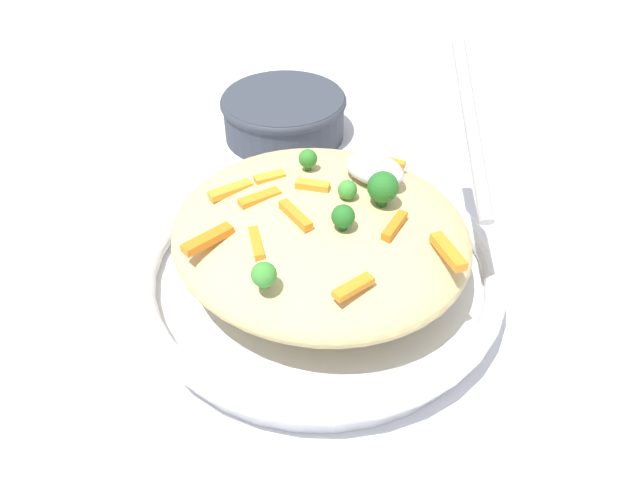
{
  "coord_description": "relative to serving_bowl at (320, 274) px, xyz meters",
  "views": [
    {
      "loc": [
        0.28,
        -0.32,
        0.42
      ],
      "look_at": [
        0.0,
        0.0,
        0.06
      ],
      "focal_mm": 35.39,
      "sensor_mm": 36.0,
      "label": 1
    }
  ],
  "objects": [
    {
      "name": "serving_spoon",
      "position": [
        0.03,
        0.08,
        0.11
      ],
      "size": [
        0.15,
        0.14,
        0.1
      ],
      "color": "#B7B7BC",
      "rests_on": "pasta_mound"
    },
    {
      "name": "companion_bowl",
      "position": [
        -0.22,
        0.19,
        0.01
      ],
      "size": [
        0.16,
        0.16,
        0.05
      ],
      "color": "#333842",
      "rests_on": "ground_plane"
    },
    {
      "name": "carrot_piece_1",
      "position": [
        -0.0,
        0.09,
        0.08
      ],
      "size": [
        0.04,
        0.02,
        0.01
      ],
      "primitive_type": "cube",
      "rotation": [
        0.0,
        0.0,
        3.45
      ],
      "color": "orange",
      "rests_on": "pasta_mound"
    },
    {
      "name": "carrot_piece_4",
      "position": [
        -0.04,
        -0.03,
        0.08
      ],
      "size": [
        0.02,
        0.04,
        0.01
      ],
      "primitive_type": "cube",
      "rotation": [
        0.0,
        0.0,
        4.41
      ],
      "color": "orange",
      "rests_on": "pasta_mound"
    },
    {
      "name": "carrot_piece_10",
      "position": [
        -0.04,
        -0.09,
        0.08
      ],
      "size": [
        0.02,
        0.04,
        0.01
      ],
      "primitive_type": "cube",
      "rotation": [
        0.0,
        0.0,
        4.6
      ],
      "color": "orange",
      "rests_on": "pasta_mound"
    },
    {
      "name": "broccoli_floret_3",
      "position": [
        -0.04,
        0.03,
        0.09
      ],
      "size": [
        0.02,
        0.02,
        0.02
      ],
      "color": "#296820",
      "rests_on": "pasta_mound"
    },
    {
      "name": "carrot_piece_9",
      "position": [
        0.07,
        0.01,
        0.08
      ],
      "size": [
        0.02,
        0.04,
        0.01
      ],
      "primitive_type": "cube",
      "rotation": [
        0.0,
        0.0,
        4.92
      ],
      "color": "orange",
      "rests_on": "pasta_mound"
    },
    {
      "name": "broccoli_floret_0",
      "position": [
        0.01,
        0.02,
        0.09
      ],
      "size": [
        0.02,
        0.02,
        0.02
      ],
      "color": "#377928",
      "rests_on": "pasta_mound"
    },
    {
      "name": "broccoli_floret_4",
      "position": [
        0.04,
        0.03,
        0.1
      ],
      "size": [
        0.03,
        0.03,
        0.03
      ],
      "color": "#205B1C",
      "rests_on": "pasta_mound"
    },
    {
      "name": "carrot_piece_2",
      "position": [
        0.11,
        0.02,
        0.08
      ],
      "size": [
        0.04,
        0.03,
        0.01
      ],
      "primitive_type": "cube",
      "rotation": [
        0.0,
        0.0,
        2.65
      ],
      "color": "orange",
      "rests_on": "pasta_mound"
    },
    {
      "name": "carrot_piece_7",
      "position": [
        -0.01,
        -0.07,
        0.08
      ],
      "size": [
        0.03,
        0.03,
        0.01
      ],
      "primitive_type": "cube",
      "rotation": [
        0.0,
        0.0,
        5.65
      ],
      "color": "orange",
      "rests_on": "pasta_mound"
    },
    {
      "name": "carrot_piece_3",
      "position": [
        -0.07,
        -0.03,
        0.08
      ],
      "size": [
        0.02,
        0.04,
        0.01
      ],
      "primitive_type": "cube",
      "rotation": [
        0.0,
        0.0,
        4.42
      ],
      "color": "orange",
      "rests_on": "pasta_mound"
    },
    {
      "name": "broccoli_floret_2",
      "position": [
        0.03,
        -0.1,
        0.09
      ],
      "size": [
        0.02,
        0.02,
        0.02
      ],
      "color": "#377928",
      "rests_on": "pasta_mound"
    },
    {
      "name": "carrot_piece_8",
      "position": [
        0.0,
        -0.03,
        0.09
      ],
      "size": [
        0.04,
        0.02,
        0.01
      ],
      "primitive_type": "cube",
      "rotation": [
        0.0,
        0.0,
        2.88
      ],
      "color": "orange",
      "rests_on": "pasta_mound"
    },
    {
      "name": "ground_plane",
      "position": [
        0.0,
        0.0,
        -0.02
      ],
      "size": [
        2.4,
        2.4,
        0.0
      ],
      "primitive_type": "plane",
      "color": "silver"
    },
    {
      "name": "pasta_mound",
      "position": [
        0.0,
        0.0,
        0.05
      ],
      "size": [
        0.27,
        0.25,
        0.07
      ],
      "primitive_type": "ellipsoid",
      "color": "#D1BA7A",
      "rests_on": "serving_bowl"
    },
    {
      "name": "serving_bowl",
      "position": [
        0.0,
        0.0,
        0.0
      ],
      "size": [
        0.33,
        0.33,
        0.04
      ],
      "color": "silver",
      "rests_on": "ground_plane"
    },
    {
      "name": "carrot_piece_0",
      "position": [
        -0.02,
        0.01,
        0.08
      ],
      "size": [
        0.03,
        0.02,
        0.01
      ],
      "primitive_type": "cube",
      "rotation": [
        0.0,
        0.0,
        0.47
      ],
      "color": "orange",
      "rests_on": "pasta_mound"
    },
    {
      "name": "carrot_piece_5",
      "position": [
        -0.06,
        0.0,
        0.08
      ],
      "size": [
        0.02,
        0.03,
        0.01
      ],
      "primitive_type": "cube",
      "rotation": [
        0.0,
        0.0,
        4.28
      ],
      "color": "orange",
      "rests_on": "pasta_mound"
    },
    {
      "name": "carrot_piece_6",
      "position": [
        0.08,
        -0.06,
        0.08
      ],
      "size": [
        0.02,
        0.03,
        0.01
      ],
      "primitive_type": "cube",
      "rotation": [
        0.0,
        0.0,
        1.38
      ],
      "color": "orange",
      "rests_on": "pasta_mound"
    },
    {
      "name": "broccoli_floret_1",
      "position": [
        0.04,
        -0.01,
        0.09
      ],
      "size": [
        0.02,
        0.02,
        0.02
      ],
      "color": "#205B1C",
      "rests_on": "pasta_mound"
    }
  ]
}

